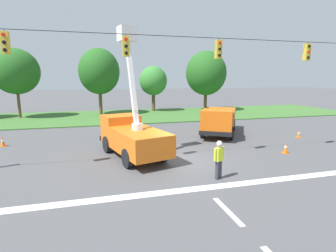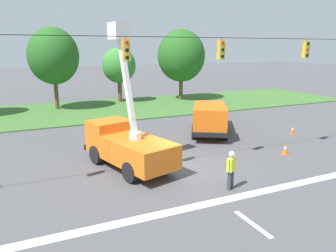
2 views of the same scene
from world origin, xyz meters
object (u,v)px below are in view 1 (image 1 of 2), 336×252
(tree_west, at_px, (16,72))
(traffic_cone_mid_right, at_px, (299,134))
(utility_truck_bucket_lift, at_px, (132,133))
(traffic_cone_mid_left, at_px, (3,141))
(tree_east, at_px, (153,81))
(traffic_cone_foreground_left, at_px, (286,148))
(utility_truck_support_near, at_px, (219,119))
(tree_centre, at_px, (99,72))
(tree_far_east, at_px, (206,73))
(road_worker, at_px, (219,157))

(tree_west, xyz_separation_m, traffic_cone_mid_right, (23.41, -16.44, -4.95))
(utility_truck_bucket_lift, height_order, traffic_cone_mid_left, utility_truck_bucket_lift)
(utility_truck_bucket_lift, relative_size, traffic_cone_mid_right, 12.00)
(utility_truck_bucket_lift, bearing_deg, tree_east, 74.63)
(traffic_cone_foreground_left, height_order, traffic_cone_mid_right, traffic_cone_foreground_left)
(utility_truck_support_near, height_order, traffic_cone_mid_left, utility_truck_support_near)
(tree_centre, xyz_separation_m, utility_truck_support_near, (9.12, -14.24, -4.10))
(tree_far_east, height_order, road_worker, tree_far_east)
(road_worker, bearing_deg, utility_truck_bucket_lift, 126.03)
(utility_truck_bucket_lift, distance_m, traffic_cone_foreground_left, 9.33)
(tree_east, xyz_separation_m, traffic_cone_foreground_left, (3.54, -22.05, -3.82))
(utility_truck_support_near, distance_m, traffic_cone_foreground_left, 6.38)
(road_worker, bearing_deg, traffic_cone_mid_left, 141.65)
(tree_west, distance_m, tree_far_east, 23.05)
(tree_west, distance_m, traffic_cone_foreground_left, 28.23)
(tree_west, relative_size, tree_east, 1.26)
(traffic_cone_mid_left, bearing_deg, tree_west, 99.76)
(tree_east, bearing_deg, utility_truck_bucket_lift, -105.37)
(traffic_cone_mid_right, bearing_deg, utility_truck_bucket_lift, -173.26)
(tree_east, bearing_deg, road_worker, -95.18)
(tree_west, distance_m, road_worker, 26.71)
(tree_west, distance_m, traffic_cone_mid_left, 14.57)
(tree_west, relative_size, traffic_cone_mid_left, 11.25)
(utility_truck_bucket_lift, relative_size, traffic_cone_mid_left, 10.61)
(tree_west, distance_m, utility_truck_bucket_lift, 21.13)
(utility_truck_support_near, xyz_separation_m, traffic_cone_mid_right, (5.36, -2.78, -0.92))
(traffic_cone_foreground_left, distance_m, traffic_cone_mid_left, 18.29)
(traffic_cone_foreground_left, bearing_deg, tree_west, 134.53)
(traffic_cone_mid_left, relative_size, traffic_cone_mid_right, 1.13)
(tree_west, xyz_separation_m, utility_truck_bucket_lift, (10.40, -17.98, -3.86))
(traffic_cone_foreground_left, relative_size, traffic_cone_mid_left, 0.99)
(tree_centre, bearing_deg, tree_east, 13.26)
(tree_centre, xyz_separation_m, traffic_cone_mid_right, (14.48, -17.02, -5.02))
(tree_west, height_order, traffic_cone_mid_right, tree_west)
(road_worker, height_order, traffic_cone_mid_right, road_worker)
(tree_east, bearing_deg, traffic_cone_mid_right, -68.24)
(traffic_cone_mid_right, bearing_deg, utility_truck_support_near, 152.54)
(tree_centre, xyz_separation_m, tree_east, (7.02, 1.66, -1.15))
(utility_truck_support_near, height_order, road_worker, utility_truck_support_near)
(utility_truck_support_near, bearing_deg, traffic_cone_foreground_left, -76.86)
(tree_east, relative_size, road_worker, 3.47)
(tree_centre, relative_size, road_worker, 4.56)
(utility_truck_support_near, relative_size, traffic_cone_mid_left, 9.80)
(tree_centre, height_order, utility_truck_support_near, tree_centre)
(tree_east, relative_size, traffic_cone_mid_left, 8.91)
(road_worker, height_order, traffic_cone_mid_left, road_worker)
(tree_east, distance_m, traffic_cone_foreground_left, 22.66)
(traffic_cone_mid_left, bearing_deg, tree_far_east, 34.89)
(traffic_cone_foreground_left, bearing_deg, tree_centre, 117.38)
(tree_centre, bearing_deg, road_worker, -78.31)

